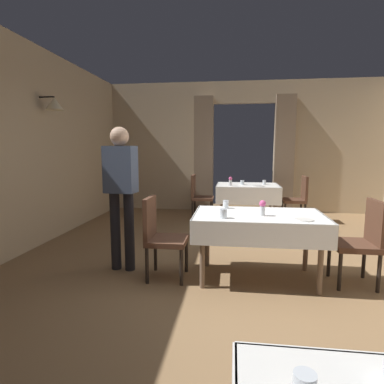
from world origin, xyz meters
The scene contains 17 objects.
ground centered at (0.00, 0.00, 0.00)m, with size 10.08×10.08×0.00m, color olive.
wall_back centered at (0.00, 4.18, 1.52)m, with size 6.40×0.27×3.00m.
dining_table_mid centered at (0.07, 0.14, 0.66)m, with size 1.43×0.88×0.75m.
dining_table_far centered at (0.07, 3.07, 0.64)m, with size 1.24×0.93×0.75m.
chair_mid_right centered at (1.16, 0.13, 0.52)m, with size 0.44×0.44×0.93m.
chair_mid_left centered at (-1.03, 0.04, 0.52)m, with size 0.44×0.44×0.93m.
chair_far_right centered at (1.08, 3.11, 0.52)m, with size 0.44×0.44×0.93m.
chair_far_left centered at (-0.93, 3.18, 0.52)m, with size 0.44×0.44×0.93m.
flower_vase_mid centered at (0.09, 0.04, 0.84)m, with size 0.07×0.07×0.17m.
glass_mid_b centered at (-0.31, 0.43, 0.80)m, with size 0.07×0.07×0.10m, color silver.
plate_mid_c centered at (0.49, -0.12, 0.76)m, with size 0.19×0.19×0.01m, color white.
glass_mid_d centered at (-0.32, -0.13, 0.80)m, with size 0.08×0.08×0.10m, color silver.
flower_vase_far centered at (-0.27, 2.79, 0.85)m, with size 0.07×0.07×0.18m.
plate_far_b centered at (0.26, 2.83, 0.76)m, with size 0.24×0.24×0.01m, color white.
glass_far_c centered at (-0.04, 3.07, 0.79)m, with size 0.08×0.08×0.09m, color silver.
glass_far_d centered at (0.40, 3.10, 0.80)m, with size 0.07×0.07×0.09m, color silver.
person_waiter_by_doorway centered at (-1.54, 0.22, 1.02)m, with size 0.38×0.25×1.72m.
Camera 1 is at (-0.23, -3.36, 1.46)m, focal length 29.55 mm.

